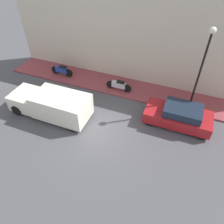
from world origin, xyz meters
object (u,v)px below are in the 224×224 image
scooter_silver (119,85)px  parked_car (179,116)px  motorcycle_blue (62,70)px  streetlamp (203,60)px  delivery_van (51,104)px

scooter_silver → parked_car: bearing=-111.8°
parked_car → motorcycle_blue: bearing=77.8°
motorcycle_blue → streetlamp: (-0.57, -9.83, 3.12)m
parked_car → scooter_silver: (1.80, 4.50, -0.12)m
motorcycle_blue → parked_car: bearing=-102.2°
parked_car → scooter_silver: size_ratio=2.08×
delivery_van → scooter_silver: bearing=-38.4°
motorcycle_blue → streetlamp: streetlamp is taller
parked_car → delivery_van: delivery_van is taller
streetlamp → delivery_van: bearing=113.7°
streetlamp → parked_car: bearing=161.3°
motorcycle_blue → streetlamp: size_ratio=0.34×
parked_car → delivery_van: bearing=105.4°
delivery_van → motorcycle_blue: size_ratio=2.78×
scooter_silver → streetlamp: size_ratio=0.35×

